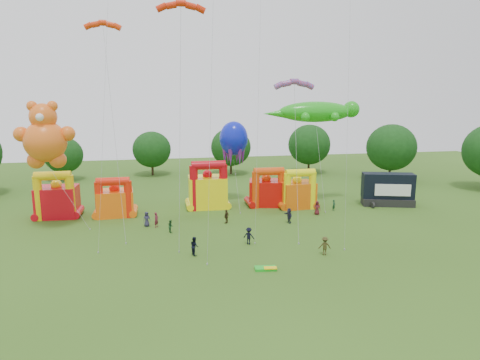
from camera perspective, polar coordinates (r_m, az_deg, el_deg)
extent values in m
plane|color=#325417|center=(36.26, 0.91, -15.22)|extent=(160.00, 160.00, 0.00)
cylinder|color=#352314|center=(87.39, 19.33, 1.17)|extent=(0.44, 0.44, 3.72)
ellipsoid|color=#133C12|center=(86.77, 19.53, 4.12)|extent=(9.30, 9.30, 8.89)
cylinder|color=#352314|center=(91.49, 9.14, 2.02)|extent=(0.44, 0.44, 3.51)
ellipsoid|color=#133C12|center=(90.92, 9.22, 4.69)|extent=(8.77, 8.78, 8.39)
cylinder|color=#352314|center=(89.03, -1.22, 1.84)|extent=(0.44, 0.44, 3.30)
ellipsoid|color=#133C12|center=(88.46, -1.23, 4.42)|extent=(8.25, 8.25, 7.88)
cylinder|color=#352314|center=(89.83, -11.59, 1.63)|extent=(0.44, 0.44, 3.09)
ellipsoid|color=#133C12|center=(89.29, -11.68, 4.02)|extent=(7.73, 7.72, 7.38)
cylinder|color=#352314|center=(88.95, -22.30, 0.85)|extent=(0.44, 0.44, 2.88)
ellipsoid|color=#133C12|center=(88.43, -22.46, 3.09)|extent=(7.20, 7.20, 6.88)
cube|color=red|center=(62.75, -23.14, -2.67)|extent=(5.29, 4.33, 4.13)
cylinder|color=yellow|center=(61.64, -25.29, -2.24)|extent=(1.12, 1.12, 5.90)
cylinder|color=yellow|center=(60.74, -21.67, -2.14)|extent=(1.12, 1.12, 5.90)
cylinder|color=yellow|center=(60.59, -23.71, 0.53)|extent=(4.53, 1.18, 1.18)
sphere|color=yellow|center=(62.27, -23.30, -0.56)|extent=(1.40, 1.40, 1.40)
cube|color=#FF610D|center=(60.83, -16.30, -2.94)|extent=(5.07, 4.18, 3.50)
cylinder|color=red|center=(59.53, -18.25, -2.61)|extent=(1.06, 1.06, 5.00)
cylinder|color=red|center=(59.14, -14.65, -2.50)|extent=(1.06, 1.06, 5.00)
cylinder|color=red|center=(58.78, -16.59, -0.19)|extent=(4.28, 1.11, 1.11)
sphere|color=red|center=(60.38, -16.40, -1.05)|extent=(1.40, 1.40, 1.40)
cube|color=#FFE80D|center=(62.74, -4.34, -1.59)|extent=(5.52, 4.47, 4.55)
cylinder|color=red|center=(60.81, -6.17, -1.10)|extent=(1.19, 1.19, 6.49)
cylinder|color=red|center=(61.28, -2.23, -0.95)|extent=(1.19, 1.19, 6.49)
cylinder|color=red|center=(60.41, -4.23, 1.99)|extent=(4.82, 1.25, 1.25)
sphere|color=red|center=(62.22, -4.38, 0.72)|extent=(1.40, 1.40, 1.40)
cube|color=red|center=(63.99, 3.50, -1.69)|extent=(5.72, 4.97, 3.75)
cylinder|color=#E1420C|center=(62.01, 2.10, -1.34)|extent=(1.09, 1.09, 5.36)
cylinder|color=#E1420C|center=(62.96, 5.54, -1.19)|extent=(1.09, 1.09, 5.36)
cylinder|color=#E1420C|center=(61.94, 3.86, 1.16)|extent=(4.42, 1.15, 1.15)
sphere|color=#E1420C|center=(63.55, 3.52, 0.22)|extent=(1.40, 1.40, 1.40)
cube|color=#E75E0C|center=(63.25, 7.56, -1.93)|extent=(5.11, 4.25, 3.75)
cylinder|color=#FFF60D|center=(61.22, 6.32, -1.56)|extent=(1.05, 1.05, 5.36)
cylinder|color=#FFF60D|center=(62.40, 9.61, -1.41)|extent=(1.05, 1.05, 5.36)
cylinder|color=#FFF60D|center=(61.26, 8.05, 0.96)|extent=(4.26, 1.11, 1.11)
sphere|color=#FFF60D|center=(62.79, 7.61, 0.01)|extent=(1.40, 1.40, 1.40)
cube|color=black|center=(67.69, 19.06, -2.74)|extent=(7.88, 4.73, 1.10)
cube|color=black|center=(67.35, 19.11, -0.71)|extent=(7.78, 4.38, 3.70)
cube|color=white|center=(66.20, 19.71, -1.28)|extent=(4.93, 1.50, 1.74)
cylinder|color=black|center=(65.37, 17.28, -3.24)|extent=(0.30, 0.90, 0.90)
cylinder|color=black|center=(68.32, 21.68, -2.92)|extent=(0.30, 0.90, 0.90)
sphere|color=orange|center=(55.46, -24.53, 4.71)|extent=(4.88, 4.88, 4.88)
sphere|color=orange|center=(55.26, -24.77, 7.67)|extent=(3.10, 3.10, 3.10)
sphere|color=orange|center=(55.50, -26.00, 8.85)|extent=(1.22, 1.22, 1.22)
sphere|color=orange|center=(54.97, -23.74, 9.02)|extent=(1.22, 1.22, 1.22)
sphere|color=orange|center=(56.05, -27.14, 5.46)|extent=(1.77, 1.77, 1.77)
sphere|color=orange|center=(54.83, -22.01, 5.77)|extent=(1.77, 1.77, 1.77)
sphere|color=orange|center=(56.02, -25.55, 2.39)|extent=(1.99, 1.99, 1.99)
sphere|color=orange|center=(55.44, -23.12, 2.50)|extent=(1.99, 1.99, 1.99)
sphere|color=white|center=(53.81, -25.15, 7.57)|extent=(0.89, 0.89, 0.89)
ellipsoid|color=#1FA818|center=(64.92, 10.08, 8.94)|extent=(11.43, 3.57, 3.04)
sphere|color=#1FA818|center=(67.08, 14.61, 9.11)|extent=(2.46, 2.46, 2.46)
cone|color=#1FA818|center=(63.11, 5.08, 8.81)|extent=(4.47, 1.79, 1.79)
sphere|color=#1FA818|center=(67.42, 11.31, 8.40)|extent=(1.34, 1.34, 1.34)
sphere|color=#1FA818|center=(64.12, 12.51, 8.22)|extent=(1.34, 1.34, 1.34)
sphere|color=#1FA818|center=(65.88, 7.67, 8.46)|extent=(1.34, 1.34, 1.34)
sphere|color=#1FA818|center=(62.51, 8.71, 8.29)|extent=(1.34, 1.34, 1.34)
ellipsoid|color=#0D19C5|center=(65.33, -0.85, 5.57)|extent=(4.31, 4.31, 5.18)
cone|color=#591E8C|center=(65.86, 0.36, 3.54)|extent=(0.97, 0.97, 3.45)
cone|color=#591E8C|center=(66.91, -0.43, 3.66)|extent=(0.97, 0.97, 3.45)
cone|color=#591E8C|center=(66.68, -1.62, 3.63)|extent=(0.97, 0.97, 3.45)
cone|color=#591E8C|center=(65.38, -2.05, 3.47)|extent=(0.97, 0.97, 3.45)
cone|color=#591E8C|center=(64.30, -1.27, 3.35)|extent=(0.97, 0.97, 3.45)
cone|color=#591E8C|center=(64.54, -0.04, 3.38)|extent=(0.97, 0.97, 3.45)
cube|color=green|center=(41.21, 3.41, -11.68)|extent=(2.10, 1.21, 0.24)
cube|color=yellow|center=(40.99, 4.07, -11.61)|extent=(1.26, 0.73, 0.10)
imported|color=#2B2843|center=(54.94, -12.33, -5.12)|extent=(1.07, 0.88, 1.88)
imported|color=maroon|center=(54.33, -11.09, -5.24)|extent=(0.78, 0.83, 1.91)
imported|color=#1C4722|center=(52.13, -9.22, -6.09)|extent=(0.74, 0.86, 1.53)
imported|color=black|center=(47.41, 1.19, -7.46)|extent=(1.43, 1.26, 1.92)
imported|color=#3B2E17|center=(55.03, -1.81, -4.86)|extent=(1.03, 1.10, 1.82)
imported|color=#222239|center=(55.50, 6.55, -4.73)|extent=(0.92, 1.88, 1.94)
imported|color=#51171E|center=(59.78, 10.24, -3.69)|extent=(1.05, 0.80, 1.91)
imported|color=#183C26|center=(62.48, 12.41, -3.30)|extent=(0.67, 0.66, 1.55)
imported|color=black|center=(44.59, -6.09, -8.74)|extent=(0.96, 1.11, 1.95)
imported|color=#3C3718|center=(45.22, 11.23, -8.61)|extent=(1.37, 0.94, 1.95)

